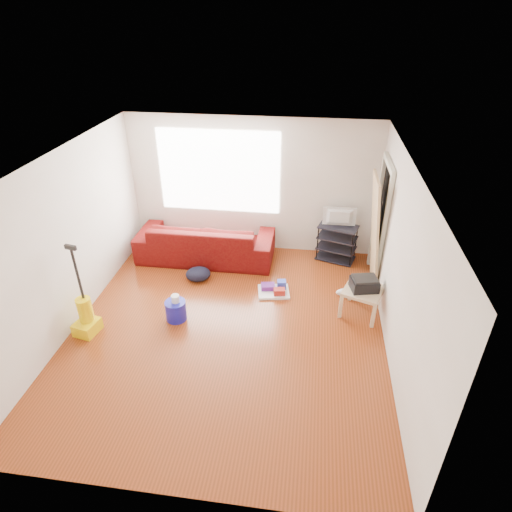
# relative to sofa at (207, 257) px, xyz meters

# --- Properties ---
(room) EXTENTS (4.51, 5.01, 2.51)m
(room) POSITION_rel_sofa_xyz_m (0.85, -1.80, 1.25)
(room) COLOR #672D0F
(room) RESTS_ON ground
(sofa) EXTENTS (2.48, 0.97, 0.72)m
(sofa) POSITION_rel_sofa_xyz_m (0.00, 0.00, 0.00)
(sofa) COLOR #430103
(sofa) RESTS_ON ground
(tv_stand) EXTENTS (0.77, 0.57, 0.69)m
(tv_stand) POSITION_rel_sofa_xyz_m (2.38, 0.27, 0.35)
(tv_stand) COLOR black
(tv_stand) RESTS_ON ground
(tv) EXTENTS (0.58, 0.08, 0.34)m
(tv) POSITION_rel_sofa_xyz_m (2.38, 0.27, 0.86)
(tv) COLOR black
(tv) RESTS_ON tv_stand
(side_table) EXTENTS (0.70, 0.70, 0.44)m
(side_table) POSITION_rel_sofa_xyz_m (2.73, -1.29, 0.37)
(side_table) COLOR tan
(side_table) RESTS_ON ground
(printer) EXTENTS (0.45, 0.38, 0.20)m
(printer) POSITION_rel_sofa_xyz_m (2.73, -1.29, 0.54)
(printer) COLOR black
(printer) RESTS_ON side_table
(bucket) EXTENTS (0.38, 0.38, 0.31)m
(bucket) POSITION_rel_sofa_xyz_m (-0.03, -1.82, 0.00)
(bucket) COLOR #1919A5
(bucket) RESTS_ON ground
(toilet_paper) EXTENTS (0.12, 0.12, 0.11)m
(toilet_paper) POSITION_rel_sofa_xyz_m (-0.02, -1.81, 0.21)
(toilet_paper) COLOR silver
(toilet_paper) RESTS_ON bucket
(cleaning_tray) EXTENTS (0.56, 0.48, 0.18)m
(cleaning_tray) POSITION_rel_sofa_xyz_m (1.37, -0.94, 0.06)
(cleaning_tray) COLOR white
(cleaning_tray) RESTS_ON ground
(backpack) EXTENTS (0.51, 0.45, 0.23)m
(backpack) POSITION_rel_sofa_xyz_m (0.03, -0.75, 0.00)
(backpack) COLOR black
(backpack) RESTS_ON ground
(sneakers) EXTENTS (0.55, 0.28, 0.12)m
(sneakers) POSITION_rel_sofa_xyz_m (2.63, -0.90, 0.06)
(sneakers) COLOR silver
(sneakers) RESTS_ON ground
(vacuum) EXTENTS (0.35, 0.39, 1.41)m
(vacuum) POSITION_rel_sofa_xyz_m (-1.22, -2.27, 0.26)
(vacuum) COLOR yellow
(vacuum) RESTS_ON ground
(door_panel) EXTENTS (0.24, 0.76, 1.90)m
(door_panel) POSITION_rel_sofa_xyz_m (2.91, -0.45, 0.00)
(door_panel) COLOR tan
(door_panel) RESTS_ON ground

